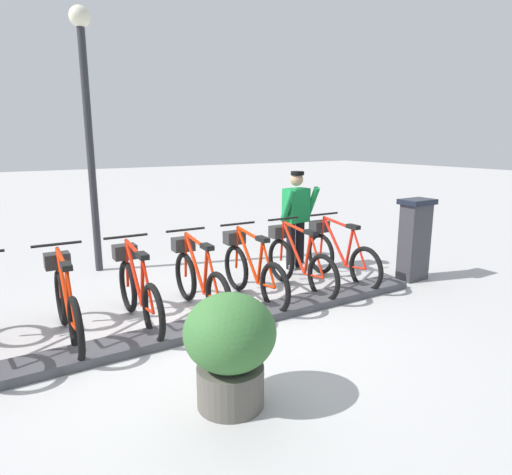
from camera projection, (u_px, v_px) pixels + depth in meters
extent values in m
plane|color=#B7B5B4|center=(206.00, 330.00, 5.24)|extent=(60.00, 60.00, 0.00)
cube|color=#47474C|center=(206.00, 326.00, 5.23)|extent=(0.44, 6.37, 0.10)
cube|color=#38383D|center=(414.00, 242.00, 7.02)|extent=(0.28, 0.44, 1.20)
cube|color=#194C8C|center=(408.00, 219.00, 7.07)|extent=(0.03, 0.30, 0.40)
cube|color=black|center=(417.00, 202.00, 6.88)|extent=(0.36, 0.52, 0.08)
torus|color=black|center=(366.00, 269.00, 6.52)|extent=(0.67, 0.09, 0.67)
torus|color=black|center=(320.00, 254.00, 7.40)|extent=(0.67, 0.09, 0.67)
cylinder|color=red|center=(335.00, 241.00, 7.05)|extent=(0.60, 0.06, 0.70)
cylinder|color=red|center=(349.00, 248.00, 6.77)|extent=(0.16, 0.05, 0.61)
cylinder|color=red|center=(338.00, 223.00, 6.94)|extent=(0.69, 0.06, 0.11)
cylinder|color=red|center=(355.00, 267.00, 6.70)|extent=(0.43, 0.04, 0.09)
cylinder|color=red|center=(359.00, 249.00, 6.59)|extent=(0.33, 0.04, 0.56)
cylinder|color=red|center=(322.00, 236.00, 7.31)|extent=(0.10, 0.04, 0.62)
cube|color=black|center=(353.00, 227.00, 6.65)|extent=(0.22, 0.11, 0.06)
cylinder|color=black|center=(324.00, 214.00, 7.21)|extent=(0.05, 0.54, 0.03)
cube|color=#2D2D2D|center=(319.00, 227.00, 7.35)|extent=(0.21, 0.29, 0.18)
torus|color=black|center=(323.00, 278.00, 6.10)|extent=(0.67, 0.09, 0.67)
torus|color=black|center=(281.00, 260.00, 6.99)|extent=(0.67, 0.09, 0.67)
cylinder|color=red|center=(294.00, 247.00, 6.64)|extent=(0.60, 0.06, 0.70)
cylinder|color=red|center=(308.00, 255.00, 6.36)|extent=(0.16, 0.05, 0.61)
cylinder|color=red|center=(297.00, 228.00, 6.53)|extent=(0.69, 0.06, 0.11)
cylinder|color=red|center=(314.00, 276.00, 6.29)|extent=(0.43, 0.04, 0.09)
cylinder|color=red|center=(317.00, 256.00, 6.17)|extent=(0.33, 0.04, 0.56)
cylinder|color=red|center=(282.00, 241.00, 6.90)|extent=(0.10, 0.04, 0.62)
cube|color=black|center=(311.00, 233.00, 6.24)|extent=(0.22, 0.11, 0.06)
cylinder|color=black|center=(283.00, 219.00, 6.80)|extent=(0.05, 0.54, 0.03)
cube|color=#2D2D2D|center=(279.00, 232.00, 6.94)|extent=(0.21, 0.29, 0.18)
torus|color=black|center=(275.00, 288.00, 5.69)|extent=(0.67, 0.09, 0.67)
torus|color=black|center=(236.00, 268.00, 6.58)|extent=(0.67, 0.09, 0.67)
cylinder|color=red|center=(248.00, 254.00, 6.23)|extent=(0.60, 0.06, 0.70)
cylinder|color=red|center=(260.00, 263.00, 5.95)|extent=(0.16, 0.05, 0.61)
cylinder|color=red|center=(250.00, 234.00, 6.12)|extent=(0.69, 0.06, 0.11)
cylinder|color=red|center=(266.00, 285.00, 5.88)|extent=(0.43, 0.04, 0.09)
cylinder|color=red|center=(269.00, 264.00, 5.76)|extent=(0.33, 0.04, 0.56)
cylinder|color=red|center=(237.00, 248.00, 6.49)|extent=(0.10, 0.04, 0.62)
cube|color=black|center=(263.00, 239.00, 5.83)|extent=(0.22, 0.11, 0.06)
cylinder|color=black|center=(238.00, 224.00, 6.39)|extent=(0.05, 0.54, 0.03)
cube|color=#2D2D2D|center=(234.00, 238.00, 6.53)|extent=(0.21, 0.29, 0.18)
torus|color=black|center=(219.00, 300.00, 5.28)|extent=(0.67, 0.09, 0.67)
torus|color=black|center=(186.00, 276.00, 6.17)|extent=(0.67, 0.09, 0.67)
cylinder|color=red|center=(195.00, 263.00, 5.82)|extent=(0.60, 0.06, 0.70)
cylinder|color=red|center=(206.00, 272.00, 5.54)|extent=(0.16, 0.05, 0.61)
cylinder|color=red|center=(196.00, 241.00, 5.71)|extent=(0.69, 0.06, 0.11)
cylinder|color=red|center=(211.00, 296.00, 5.47)|extent=(0.43, 0.04, 0.09)
cylinder|color=red|center=(213.00, 274.00, 5.35)|extent=(0.33, 0.04, 0.56)
cylinder|color=red|center=(186.00, 255.00, 6.08)|extent=(0.10, 0.04, 0.62)
cube|color=black|center=(207.00, 247.00, 5.42)|extent=(0.22, 0.11, 0.06)
cylinder|color=black|center=(186.00, 230.00, 5.98)|extent=(0.05, 0.54, 0.03)
cube|color=#2D2D2D|center=(183.00, 244.00, 6.12)|extent=(0.21, 0.29, 0.18)
torus|color=black|center=(153.00, 313.00, 4.87)|extent=(0.67, 0.09, 0.67)
torus|color=black|center=(128.00, 286.00, 5.76)|extent=(0.67, 0.09, 0.67)
cylinder|color=red|center=(134.00, 272.00, 5.41)|extent=(0.60, 0.06, 0.70)
cylinder|color=red|center=(142.00, 283.00, 5.13)|extent=(0.16, 0.05, 0.61)
cylinder|color=red|center=(134.00, 249.00, 5.30)|extent=(0.69, 0.06, 0.11)
cylinder|color=red|center=(148.00, 309.00, 5.06)|extent=(0.43, 0.04, 0.09)
cylinder|color=red|center=(148.00, 285.00, 4.94)|extent=(0.33, 0.04, 0.56)
cylinder|color=red|center=(127.00, 264.00, 5.67)|extent=(0.10, 0.04, 0.62)
cube|color=black|center=(142.00, 256.00, 5.01)|extent=(0.22, 0.11, 0.06)
cylinder|color=black|center=(126.00, 236.00, 5.57)|extent=(0.05, 0.54, 0.03)
cube|color=#2D2D2D|center=(125.00, 252.00, 5.71)|extent=(0.21, 0.29, 0.18)
torus|color=black|center=(76.00, 329.00, 4.46)|extent=(0.67, 0.09, 0.67)
torus|color=black|center=(61.00, 298.00, 5.35)|extent=(0.67, 0.09, 0.67)
cylinder|color=red|center=(63.00, 283.00, 5.00)|extent=(0.60, 0.06, 0.70)
cylinder|color=red|center=(68.00, 295.00, 4.72)|extent=(0.16, 0.05, 0.61)
cylinder|color=red|center=(62.00, 258.00, 4.89)|extent=(0.69, 0.06, 0.11)
cylinder|color=red|center=(73.00, 324.00, 4.65)|extent=(0.43, 0.04, 0.09)
cylinder|color=red|center=(71.00, 299.00, 4.53)|extent=(0.33, 0.04, 0.56)
cylinder|color=red|center=(59.00, 274.00, 5.26)|extent=(0.10, 0.04, 0.62)
cube|color=black|center=(66.00, 266.00, 4.60)|extent=(0.22, 0.11, 0.06)
cylinder|color=black|center=(57.00, 244.00, 5.16)|extent=(0.05, 0.54, 0.03)
cube|color=#2D2D2D|center=(57.00, 261.00, 5.30)|extent=(0.21, 0.29, 0.18)
cube|color=white|center=(302.00, 266.00, 7.73)|extent=(0.27, 0.12, 0.10)
cube|color=white|center=(288.00, 266.00, 7.70)|extent=(0.27, 0.12, 0.10)
cylinder|color=black|center=(300.00, 244.00, 7.69)|extent=(0.15, 0.15, 0.82)
cylinder|color=black|center=(291.00, 245.00, 7.58)|extent=(0.15, 0.15, 0.82)
cube|color=#198E45|center=(296.00, 205.00, 7.49)|extent=(0.28, 0.41, 0.56)
cylinder|color=#198E45|center=(312.00, 203.00, 7.55)|extent=(0.34, 0.12, 0.57)
cylinder|color=#198E45|center=(288.00, 206.00, 7.26)|extent=(0.34, 0.12, 0.57)
sphere|color=tan|center=(297.00, 179.00, 7.40)|extent=(0.22, 0.22, 0.22)
cylinder|color=black|center=(297.00, 173.00, 7.36)|extent=(0.22, 0.22, 0.06)
cylinder|color=#2D2D33|center=(90.00, 154.00, 7.22)|extent=(0.12, 0.12, 3.89)
sphere|color=#F2EDCC|center=(80.00, 16.00, 6.78)|extent=(0.32, 0.32, 0.32)
cylinder|color=#59544C|center=(231.00, 385.00, 3.75)|extent=(0.56, 0.56, 0.35)
ellipsoid|color=#396F35|center=(230.00, 332.00, 3.64)|extent=(0.76, 0.76, 0.64)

